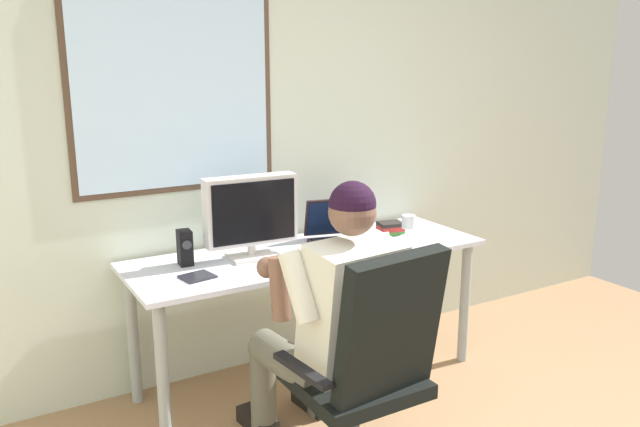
{
  "coord_description": "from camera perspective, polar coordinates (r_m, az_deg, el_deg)",
  "views": [
    {
      "loc": [
        -1.4,
        -0.96,
        1.73
      ],
      "look_at": [
        0.01,
        1.46,
        1.04
      ],
      "focal_mm": 36.25,
      "sensor_mm": 36.0,
      "label": 1
    }
  ],
  "objects": [
    {
      "name": "desk",
      "position": [
        3.41,
        -0.95,
        -4.86
      ],
      "size": [
        1.9,
        0.63,
        0.74
      ],
      "color": "gray",
      "rests_on": "ground"
    },
    {
      "name": "book_stack",
      "position": [
        3.71,
        6.21,
        -1.29
      ],
      "size": [
        0.16,
        0.14,
        0.07
      ],
      "color": "#3E8835",
      "rests_on": "desk"
    },
    {
      "name": "laptop",
      "position": [
        3.54,
        1.74,
        -1.54
      ],
      "size": [
        0.41,
        0.38,
        0.23
      ],
      "color": "black",
      "rests_on": "desk"
    },
    {
      "name": "cd_case",
      "position": [
        3.04,
        -10.77,
        -5.49
      ],
      "size": [
        0.16,
        0.15,
        0.01
      ],
      "color": "black",
      "rests_on": "desk"
    },
    {
      "name": "wine_glass",
      "position": [
        3.53,
        7.82,
        -0.86
      ],
      "size": [
        0.07,
        0.07,
        0.15
      ],
      "color": "silver",
      "rests_on": "desk"
    },
    {
      "name": "desk_speaker",
      "position": [
        3.21,
        -11.84,
        -2.96
      ],
      "size": [
        0.07,
        0.1,
        0.17
      ],
      "color": "black",
      "rests_on": "desk"
    },
    {
      "name": "wall_rear",
      "position": [
        3.5,
        -6.9,
        8.15
      ],
      "size": [
        5.98,
        0.08,
        2.78
      ],
      "color": "beige",
      "rests_on": "ground"
    },
    {
      "name": "person_seated",
      "position": [
        2.76,
        1.11,
        -9.19
      ],
      "size": [
        0.56,
        0.8,
        1.26
      ],
      "color": "#575547",
      "rests_on": "ground"
    },
    {
      "name": "office_chair",
      "position": [
        2.6,
        4.64,
        -12.65
      ],
      "size": [
        0.6,
        0.57,
        1.03
      ],
      "color": "black",
      "rests_on": "ground"
    },
    {
      "name": "crt_monitor",
      "position": [
        3.22,
        -6.13,
        0.1
      ],
      "size": [
        0.47,
        0.2,
        0.42
      ],
      "color": "beige",
      "rests_on": "desk"
    }
  ]
}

